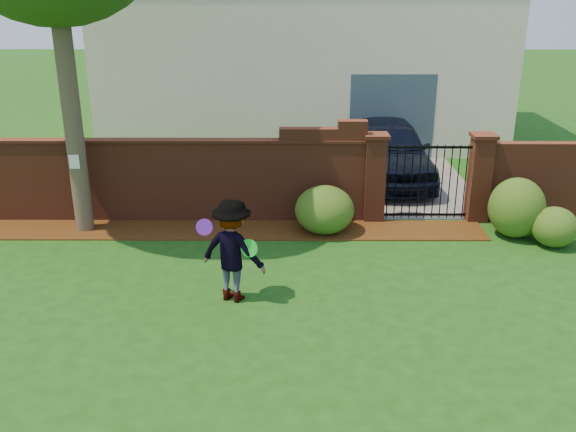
{
  "coord_description": "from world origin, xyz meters",
  "views": [
    {
      "loc": [
        0.64,
        -8.71,
        4.82
      ],
      "look_at": [
        0.59,
        1.4,
        1.05
      ],
      "focal_mm": 39.45,
      "sensor_mm": 36.0,
      "label": 1
    }
  ],
  "objects_px": {
    "man": "(231,251)",
    "car": "(391,153)",
    "frisbee_green": "(249,248)",
    "frisbee_purple": "(204,227)"
  },
  "relations": [
    {
      "from": "frisbee_green",
      "to": "frisbee_purple",
      "type": "bearing_deg",
      "value": 178.77
    },
    {
      "from": "frisbee_purple",
      "to": "car",
      "type": "bearing_deg",
      "value": 59.56
    },
    {
      "from": "frisbee_green",
      "to": "man",
      "type": "bearing_deg",
      "value": 146.98
    },
    {
      "from": "man",
      "to": "frisbee_purple",
      "type": "height_order",
      "value": "man"
    },
    {
      "from": "car",
      "to": "man",
      "type": "relative_size",
      "value": 2.7
    },
    {
      "from": "man",
      "to": "car",
      "type": "bearing_deg",
      "value": -95.22
    },
    {
      "from": "frisbee_green",
      "to": "car",
      "type": "bearing_deg",
      "value": 64.19
    },
    {
      "from": "frisbee_purple",
      "to": "frisbee_green",
      "type": "height_order",
      "value": "frisbee_purple"
    },
    {
      "from": "car",
      "to": "frisbee_green",
      "type": "distance_m",
      "value": 7.27
    },
    {
      "from": "car",
      "to": "man",
      "type": "height_order",
      "value": "man"
    }
  ]
}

